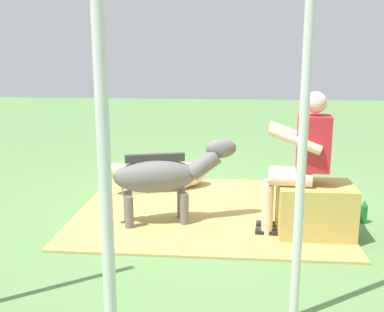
{
  "coord_description": "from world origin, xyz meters",
  "views": [
    {
      "loc": [
        -0.34,
        5.04,
        1.76
      ],
      "look_at": [
        0.13,
        -0.26,
        0.55
      ],
      "focal_mm": 43.68,
      "sensor_mm": 36.0,
      "label": 1
    }
  ],
  "objects_px": {
    "person_seated": "(300,157)",
    "pony_lying": "(167,176)",
    "pony_standing": "(164,175)",
    "hay_bale": "(315,210)",
    "tent_pole_left": "(303,132)",
    "soda_bottle": "(364,212)",
    "tent_pole_mid": "(104,165)"
  },
  "relations": [
    {
      "from": "person_seated",
      "to": "pony_lying",
      "type": "relative_size",
      "value": 1.06
    },
    {
      "from": "pony_standing",
      "to": "pony_lying",
      "type": "xyz_separation_m",
      "value": [
        0.14,
        -1.17,
        -0.33
      ]
    },
    {
      "from": "pony_lying",
      "to": "hay_bale",
      "type": "bearing_deg",
      "value": 140.51
    },
    {
      "from": "pony_standing",
      "to": "tent_pole_left",
      "type": "bearing_deg",
      "value": 124.03
    },
    {
      "from": "tent_pole_left",
      "to": "pony_lying",
      "type": "bearing_deg",
      "value": -66.0
    },
    {
      "from": "pony_lying",
      "to": "soda_bottle",
      "type": "relative_size",
      "value": 5.34
    },
    {
      "from": "person_seated",
      "to": "pony_lying",
      "type": "distance_m",
      "value": 2.06
    },
    {
      "from": "tent_pole_left",
      "to": "pony_standing",
      "type": "bearing_deg",
      "value": -55.97
    },
    {
      "from": "person_seated",
      "to": "pony_standing",
      "type": "distance_m",
      "value": 1.36
    },
    {
      "from": "pony_standing",
      "to": "soda_bottle",
      "type": "height_order",
      "value": "pony_standing"
    },
    {
      "from": "soda_bottle",
      "to": "person_seated",
      "type": "bearing_deg",
      "value": 26.25
    },
    {
      "from": "person_seated",
      "to": "pony_lying",
      "type": "xyz_separation_m",
      "value": [
        1.46,
        -1.33,
        -0.59
      ]
    },
    {
      "from": "soda_bottle",
      "to": "tent_pole_left",
      "type": "xyz_separation_m",
      "value": [
        0.94,
        1.85,
        1.16
      ]
    },
    {
      "from": "pony_lying",
      "to": "tent_pole_left",
      "type": "height_order",
      "value": "tent_pole_left"
    },
    {
      "from": "tent_pole_left",
      "to": "tent_pole_mid",
      "type": "relative_size",
      "value": 1.0
    },
    {
      "from": "pony_standing",
      "to": "soda_bottle",
      "type": "xyz_separation_m",
      "value": [
        -2.06,
        -0.2,
        -0.4
      ]
    },
    {
      "from": "pony_standing",
      "to": "tent_pole_mid",
      "type": "bearing_deg",
      "value": 92.8
    },
    {
      "from": "hay_bale",
      "to": "tent_pole_left",
      "type": "distance_m",
      "value": 1.83
    },
    {
      "from": "hay_bale",
      "to": "soda_bottle",
      "type": "distance_m",
      "value": 0.7
    },
    {
      "from": "tent_pole_mid",
      "to": "hay_bale",
      "type": "bearing_deg",
      "value": -119.45
    },
    {
      "from": "person_seated",
      "to": "tent_pole_left",
      "type": "height_order",
      "value": "tent_pole_left"
    },
    {
      "from": "hay_bale",
      "to": "tent_pole_mid",
      "type": "distance_m",
      "value": 2.95
    },
    {
      "from": "pony_standing",
      "to": "person_seated",
      "type": "bearing_deg",
      "value": 172.95
    },
    {
      "from": "hay_bale",
      "to": "pony_standing",
      "type": "distance_m",
      "value": 1.52
    },
    {
      "from": "hay_bale",
      "to": "person_seated",
      "type": "xyz_separation_m",
      "value": [
        0.17,
        -0.01,
        0.52
      ]
    },
    {
      "from": "soda_bottle",
      "to": "hay_bale",
      "type": "bearing_deg",
      "value": 33.29
    },
    {
      "from": "tent_pole_left",
      "to": "hay_bale",
      "type": "bearing_deg",
      "value": -104.14
    },
    {
      "from": "pony_lying",
      "to": "tent_pole_left",
      "type": "distance_m",
      "value": 3.27
    },
    {
      "from": "tent_pole_mid",
      "to": "tent_pole_left",
      "type": "bearing_deg",
      "value": -136.66
    },
    {
      "from": "pony_lying",
      "to": "tent_pole_mid",
      "type": "xyz_separation_m",
      "value": [
        -0.27,
        3.75,
        1.08
      ]
    },
    {
      "from": "hay_bale",
      "to": "soda_bottle",
      "type": "relative_size",
      "value": 2.9
    },
    {
      "from": "pony_lying",
      "to": "tent_pole_mid",
      "type": "relative_size",
      "value": 0.51
    }
  ]
}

